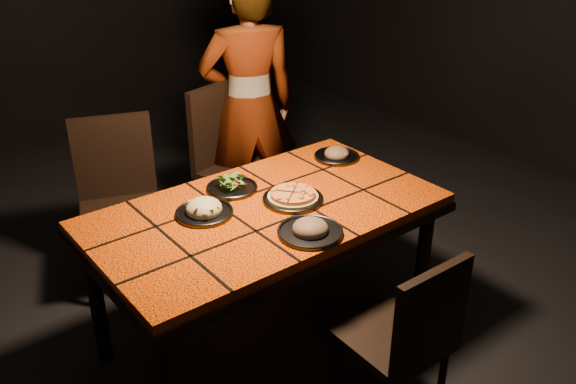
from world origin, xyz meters
TOP-DOWN VIEW (x-y plane):
  - room_shell at (0.00, 0.00)m, footprint 6.04×7.04m
  - dining_table at (0.00, 0.00)m, footprint 1.62×0.92m
  - chair_near at (0.11, -0.81)m, footprint 0.39×0.39m
  - chair_far_left at (-0.32, 0.94)m, footprint 0.56×0.56m
  - chair_far_right at (0.42, 0.94)m, footprint 0.56×0.56m
  - diner at (0.59, 0.97)m, footprint 0.72×0.59m
  - plate_pizza at (0.14, -0.03)m, footprint 0.34×0.34m
  - plate_pasta at (-0.26, 0.11)m, footprint 0.26×0.26m
  - plate_salad at (-0.02, 0.25)m, footprint 0.25×0.25m
  - plate_mushroom_a at (0.01, -0.31)m, footprint 0.28×0.28m
  - plate_mushroom_b at (0.64, 0.22)m, footprint 0.25×0.25m

SIDE VIEW (x-z plane):
  - chair_near at x=0.11m, z-range 0.06..0.90m
  - chair_far_left at x=-0.32m, z-range 0.07..1.03m
  - chair_far_right at x=0.42m, z-range 0.07..1.09m
  - dining_table at x=0.00m, z-range 0.30..1.05m
  - plate_pizza at x=0.14m, z-range 0.75..0.79m
  - plate_mushroom_b at x=0.64m, z-range 0.73..0.81m
  - plate_pasta at x=-0.26m, z-range 0.73..0.82m
  - plate_mushroom_a at x=0.01m, z-range 0.73..0.82m
  - plate_salad at x=-0.02m, z-range 0.74..0.81m
  - diner at x=0.59m, z-range 0.00..1.69m
  - room_shell at x=0.00m, z-range -0.04..3.04m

